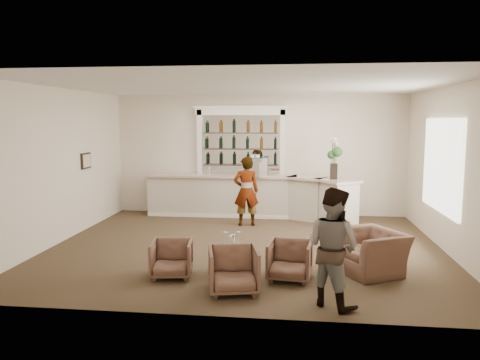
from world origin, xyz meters
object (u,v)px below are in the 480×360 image
Objects in this scene: armchair_left at (172,259)px; guest at (333,247)px; bar_counter at (251,196)px; armchair_center at (234,270)px; espresso_machine at (254,167)px; armchair_far at (369,252)px; flower_vase at (334,156)px; sommelier at (246,191)px; cocktail_table at (232,259)px; armchair_right at (290,260)px.

guest is at bearing -27.20° from armchair_left.
bar_counter reaches higher than armchair_center.
bar_counter is at bearing 158.62° from espresso_machine.
armchair_far is 1.07× the size of flower_vase.
guest is (1.70, -5.91, 0.27)m from bar_counter.
sommelier reaches higher than armchair_center.
sommelier reaches higher than espresso_machine.
armchair_left is (-2.57, 0.91, -0.54)m from guest.
armchair_left is 1.27m from armchair_center.
guest reaches higher than armchair_far.
cocktail_table is 3.73m from sommelier.
espresso_machine reaches higher than armchair_right.
cocktail_table is 2.37m from armchair_far.
bar_counter is 5.04m from armchair_right.
cocktail_table is at bearing 10.10° from armchair_left.
bar_counter is 5.13× the size of armchair_far.
armchair_right is 0.64× the size of armchair_far.
bar_counter is at bearing 165.61° from flower_vase.
sommelier reaches higher than armchair_right.
armchair_far is 2.07× the size of espresso_machine.
armchair_right reaches higher than armchair_left.
armchair_center is 5.59m from espresso_machine.
espresso_machine is at bearing 79.45° from armchair_center.
armchair_far is (2.46, -4.37, -0.21)m from bar_counter.
cocktail_table is 0.36× the size of guest.
espresso_machine reaches higher than cocktail_table.
bar_counter is 3.31× the size of sommelier.
armchair_left is at bearing -123.94° from flower_vase.
sommelier is 2.42× the size of armchair_right.
cocktail_table is 2.10m from guest.
flower_vase reaches higher than armchair_right.
guest is at bearing -94.55° from flower_vase.
sommelier reaches higher than armchair_far.
armchair_right is 1.32× the size of espresso_machine.
armchair_center is 1.42× the size of espresso_machine.
cocktail_table is at bearing 1.86° from guest.
armchair_center is at bearing 81.76° from sommelier.
espresso_machine is (-2.37, 4.28, 1.01)m from armchair_far.
cocktail_table is 0.36× the size of sommelier.
cocktail_table is at bearing 173.95° from armchair_right.
sommelier is at bearing -172.92° from armchair_far.
armchair_center is (0.29, -4.57, -0.52)m from sommelier.
guest is 6.07m from espresso_machine.
guest is 5.46m from flower_vase.
flower_vase reaches higher than bar_counter.
sommelier reaches higher than bar_counter.
bar_counter is 4.70m from cocktail_table.
bar_counter is 5.59m from armchair_center.
espresso_machine is (0.09, -0.09, 0.80)m from bar_counter.
flower_vase is at bearing 83.35° from armchair_right.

